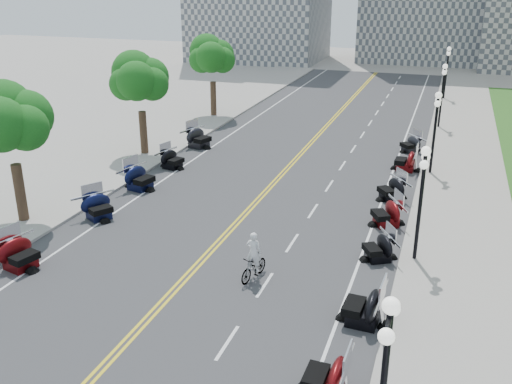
% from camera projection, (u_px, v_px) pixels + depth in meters
% --- Properties ---
extents(ground, '(160.00, 160.00, 0.00)m').
position_uv_depth(ground, '(191.00, 272.00, 23.42)').
color(ground, gray).
extents(road, '(16.00, 90.00, 0.01)m').
position_uv_depth(road, '(266.00, 191.00, 32.26)').
color(road, '#333335').
rests_on(road, ground).
extents(centerline_yellow_a, '(0.12, 90.00, 0.00)m').
position_uv_depth(centerline_yellow_a, '(264.00, 191.00, 32.30)').
color(centerline_yellow_a, yellow).
rests_on(centerline_yellow_a, road).
extents(centerline_yellow_b, '(0.12, 90.00, 0.00)m').
position_uv_depth(centerline_yellow_b, '(268.00, 191.00, 32.22)').
color(centerline_yellow_b, yellow).
rests_on(centerline_yellow_b, road).
extents(edge_line_north, '(0.12, 90.00, 0.00)m').
position_uv_depth(edge_line_north, '(380.00, 205.00, 30.31)').
color(edge_line_north, white).
rests_on(edge_line_north, road).
extents(edge_line_south, '(0.12, 90.00, 0.00)m').
position_uv_depth(edge_line_south, '(165.00, 179.00, 34.21)').
color(edge_line_south, white).
rests_on(edge_line_south, road).
extents(lane_dash_5, '(0.12, 2.00, 0.00)m').
position_uv_depth(lane_dash_5, '(227.00, 343.00, 18.91)').
color(lane_dash_5, white).
rests_on(lane_dash_5, road).
extents(lane_dash_6, '(0.12, 2.00, 0.00)m').
position_uv_depth(lane_dash_6, '(265.00, 285.00, 22.44)').
color(lane_dash_6, white).
rests_on(lane_dash_6, road).
extents(lane_dash_7, '(0.12, 2.00, 0.00)m').
position_uv_depth(lane_dash_7, '(292.00, 243.00, 25.98)').
color(lane_dash_7, white).
rests_on(lane_dash_7, road).
extents(lane_dash_8, '(0.12, 2.00, 0.00)m').
position_uv_depth(lane_dash_8, '(313.00, 211.00, 29.52)').
color(lane_dash_8, white).
rests_on(lane_dash_8, road).
extents(lane_dash_9, '(0.12, 2.00, 0.00)m').
position_uv_depth(lane_dash_9, '(329.00, 186.00, 33.05)').
color(lane_dash_9, white).
rests_on(lane_dash_9, road).
extents(lane_dash_10, '(0.12, 2.00, 0.00)m').
position_uv_depth(lane_dash_10, '(342.00, 166.00, 36.59)').
color(lane_dash_10, white).
rests_on(lane_dash_10, road).
extents(lane_dash_11, '(0.12, 2.00, 0.00)m').
position_uv_depth(lane_dash_11, '(353.00, 149.00, 40.12)').
color(lane_dash_11, white).
rests_on(lane_dash_11, road).
extents(lane_dash_12, '(0.12, 2.00, 0.00)m').
position_uv_depth(lane_dash_12, '(362.00, 135.00, 43.66)').
color(lane_dash_12, white).
rests_on(lane_dash_12, road).
extents(lane_dash_13, '(0.12, 2.00, 0.00)m').
position_uv_depth(lane_dash_13, '(370.00, 123.00, 47.20)').
color(lane_dash_13, white).
rests_on(lane_dash_13, road).
extents(lane_dash_14, '(0.12, 2.00, 0.00)m').
position_uv_depth(lane_dash_14, '(377.00, 113.00, 50.73)').
color(lane_dash_14, white).
rests_on(lane_dash_14, road).
extents(lane_dash_15, '(0.12, 2.00, 0.00)m').
position_uv_depth(lane_dash_15, '(383.00, 104.00, 54.27)').
color(lane_dash_15, white).
rests_on(lane_dash_15, road).
extents(lane_dash_16, '(0.12, 2.00, 0.00)m').
position_uv_depth(lane_dash_16, '(388.00, 96.00, 57.80)').
color(lane_dash_16, white).
rests_on(lane_dash_16, road).
extents(lane_dash_17, '(0.12, 2.00, 0.00)m').
position_uv_depth(lane_dash_17, '(392.00, 89.00, 61.34)').
color(lane_dash_17, white).
rests_on(lane_dash_17, road).
extents(lane_dash_18, '(0.12, 2.00, 0.00)m').
position_uv_depth(lane_dash_18, '(396.00, 83.00, 64.87)').
color(lane_dash_18, white).
rests_on(lane_dash_18, road).
extents(lane_dash_19, '(0.12, 2.00, 0.00)m').
position_uv_depth(lane_dash_19, '(400.00, 77.00, 68.41)').
color(lane_dash_19, white).
rests_on(lane_dash_19, road).
extents(sidewalk_north, '(5.00, 90.00, 0.15)m').
position_uv_depth(sidewalk_north, '(462.00, 213.00, 29.04)').
color(sidewalk_north, '#9E9991').
rests_on(sidewalk_north, ground).
extents(sidewalk_south, '(5.00, 90.00, 0.15)m').
position_uv_depth(sidewalk_south, '(106.00, 171.00, 35.43)').
color(sidewalk_south, '#9E9991').
rests_on(sidewalk_south, ground).
extents(street_lamp_2, '(0.50, 1.20, 4.90)m').
position_uv_depth(street_lamp_2, '(420.00, 205.00, 23.42)').
color(street_lamp_2, black).
rests_on(street_lamp_2, sidewalk_north).
extents(street_lamp_3, '(0.50, 1.20, 4.90)m').
position_uv_depth(street_lamp_3, '(434.00, 133.00, 34.03)').
color(street_lamp_3, black).
rests_on(street_lamp_3, sidewalk_north).
extents(street_lamp_4, '(0.50, 1.20, 4.90)m').
position_uv_depth(street_lamp_4, '(442.00, 96.00, 44.63)').
color(street_lamp_4, black).
rests_on(street_lamp_4, sidewalk_north).
extents(street_lamp_5, '(0.50, 1.20, 4.90)m').
position_uv_depth(street_lamp_5, '(446.00, 73.00, 55.24)').
color(street_lamp_5, black).
rests_on(street_lamp_5, sidewalk_north).
extents(tree_2, '(4.80, 4.80, 9.20)m').
position_uv_depth(tree_2, '(10.00, 129.00, 26.55)').
color(tree_2, '#235619').
rests_on(tree_2, sidewalk_south).
extents(tree_3, '(4.80, 4.80, 9.20)m').
position_uv_depth(tree_3, '(140.00, 85.00, 37.16)').
color(tree_3, '#235619').
rests_on(tree_3, sidewalk_south).
extents(tree_4, '(4.80, 4.80, 9.20)m').
position_uv_depth(tree_4, '(212.00, 61.00, 47.77)').
color(tree_4, '#235619').
rests_on(tree_4, sidewalk_south).
extents(motorcycle_n_4, '(2.03, 2.03, 1.38)m').
position_uv_depth(motorcycle_n_4, '(326.00, 375.00, 16.33)').
color(motorcycle_n_4, '#590A0C').
rests_on(motorcycle_n_4, road).
extents(motorcycle_n_5, '(2.21, 2.21, 1.47)m').
position_uv_depth(motorcycle_n_5, '(364.00, 305.00, 19.75)').
color(motorcycle_n_5, black).
rests_on(motorcycle_n_5, road).
extents(motorcycle_n_6, '(2.47, 2.47, 1.26)m').
position_uv_depth(motorcycle_n_6, '(379.00, 246.00, 24.25)').
color(motorcycle_n_6, black).
rests_on(motorcycle_n_6, road).
extents(motorcycle_n_7, '(2.69, 2.69, 1.39)m').
position_uv_depth(motorcycle_n_7, '(387.00, 212.00, 27.61)').
color(motorcycle_n_7, '#590A0C').
rests_on(motorcycle_n_7, road).
extents(motorcycle_n_8, '(2.69, 2.69, 1.35)m').
position_uv_depth(motorcycle_n_8, '(392.00, 188.00, 30.79)').
color(motorcycle_n_8, black).
rests_on(motorcycle_n_8, road).
extents(motorcycle_n_9, '(2.13, 2.13, 1.43)m').
position_uv_depth(motorcycle_n_9, '(406.00, 159.00, 35.47)').
color(motorcycle_n_9, '#590A0C').
rests_on(motorcycle_n_9, road).
extents(motorcycle_n_10, '(2.52, 2.52, 1.25)m').
position_uv_depth(motorcycle_n_10, '(411.00, 143.00, 39.23)').
color(motorcycle_n_10, black).
rests_on(motorcycle_n_10, road).
extents(motorcycle_s_5, '(2.49, 2.49, 1.44)m').
position_uv_depth(motorcycle_s_5, '(19.00, 253.00, 23.52)').
color(motorcycle_s_5, '#590A0C').
rests_on(motorcycle_s_5, road).
extents(motorcycle_s_6, '(2.73, 2.73, 1.39)m').
position_uv_depth(motorcycle_s_6, '(98.00, 206.00, 28.37)').
color(motorcycle_s_6, black).
rests_on(motorcycle_s_6, road).
extents(motorcycle_s_7, '(2.55, 2.55, 1.51)m').
position_uv_depth(motorcycle_s_7, '(140.00, 177.00, 32.29)').
color(motorcycle_s_7, black).
rests_on(motorcycle_s_7, road).
extents(motorcycle_s_8, '(2.24, 2.24, 1.31)m').
position_uv_depth(motorcycle_s_8, '(172.00, 158.00, 35.90)').
color(motorcycle_s_8, black).
rests_on(motorcycle_s_8, road).
extents(motorcycle_s_9, '(2.77, 2.77, 1.55)m').
position_uv_depth(motorcycle_s_9, '(199.00, 137.00, 40.25)').
color(motorcycle_s_9, black).
rests_on(motorcycle_s_9, road).
extents(bicycle, '(0.90, 1.82, 1.06)m').
position_uv_depth(bicycle, '(254.00, 267.00, 22.73)').
color(bicycle, '#A51414').
rests_on(bicycle, road).
extents(cyclist_rider, '(0.62, 0.41, 1.70)m').
position_uv_depth(cyclist_rider, '(254.00, 236.00, 22.25)').
color(cyclist_rider, silver).
rests_on(cyclist_rider, bicycle).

